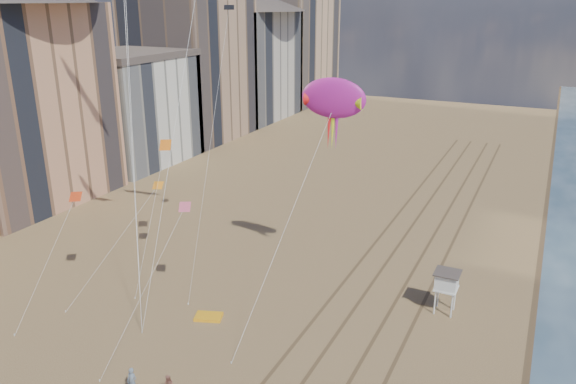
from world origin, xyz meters
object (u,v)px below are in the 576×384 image
object	(u,v)px
grounded_kite	(209,317)
kite_flyer_a	(132,381)
lifeguard_stand	(447,281)
show_kite	(333,99)

from	to	relation	value
grounded_kite	kite_flyer_a	size ratio (longest dim) A/B	1.13
lifeguard_stand	kite_flyer_a	xyz separation A→B (m)	(-16.41, -19.05, -1.86)
lifeguard_stand	show_kite	bearing A→B (deg)	176.44
lifeguard_stand	show_kite	distance (m)	17.45
grounded_kite	lifeguard_stand	bearing A→B (deg)	9.28
show_kite	kite_flyer_a	distance (m)	25.94
lifeguard_stand	kite_flyer_a	world-z (taller)	lifeguard_stand
lifeguard_stand	grounded_kite	xyz separation A→B (m)	(-17.00, -9.18, -2.69)
grounded_kite	kite_flyer_a	bearing A→B (deg)	-105.72
grounded_kite	show_kite	xyz separation A→B (m)	(6.52, 9.83, 16.63)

